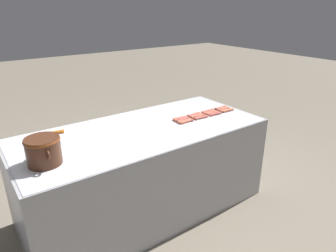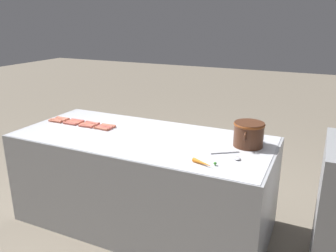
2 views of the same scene
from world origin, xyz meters
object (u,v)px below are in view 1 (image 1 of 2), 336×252
hot_dog_1 (215,114)px  hot_dog_15 (181,119)px  hot_dog_11 (183,120)px  hot_dog_14 (196,115)px  hot_dog_4 (226,110)px  hot_dog_5 (213,113)px  hot_dog_10 (197,116)px  hot_dog_7 (184,121)px  bean_pot (43,150)px  hot_dog_17 (207,111)px  hot_dog_19 (179,118)px  hot_dog_2 (202,118)px  hot_dog_16 (220,108)px  serving_spoon (42,147)px  hot_dog_0 (228,110)px  hot_dog_9 (211,112)px  hot_dog_3 (187,122)px  hot_dog_18 (193,114)px  hot_dog_6 (199,117)px  hot_dog_12 (222,108)px  hot_dog_13 (209,112)px  carrot (53,132)px  hot_dog_8 (224,109)px

hot_dog_1 → hot_dog_15: 0.38m
hot_dog_11 → hot_dog_14: 0.19m
hot_dog_4 → hot_dog_5: bearing=89.0°
hot_dog_4 → hot_dog_10: same height
hot_dog_7 → bean_pot: bean_pot is taller
hot_dog_17 → hot_dog_19: bearing=89.8°
hot_dog_2 → hot_dog_16: (0.12, -0.37, 0.00)m
hot_dog_1 → hot_dog_19: bearing=71.7°
hot_dog_19 → serving_spoon: 1.26m
hot_dog_14 → hot_dog_15: same height
hot_dog_0 → hot_dog_9: (0.06, 0.19, 0.00)m
hot_dog_10 → hot_dog_17: (0.06, -0.19, 0.00)m
hot_dog_3 → hot_dog_5: size_ratio=1.00×
hot_dog_11 → hot_dog_14: bearing=-80.7°
hot_dog_17 → hot_dog_5: bearing=174.7°
hot_dog_3 → hot_dog_15: (0.09, -0.00, 0.00)m
hot_dog_18 → hot_dog_2: bearing=-177.2°
hot_dog_5 → hot_dog_10: 0.18m
hot_dog_6 → hot_dog_11: 0.18m
hot_dog_11 → hot_dog_15: bearing=-5.8°
hot_dog_4 → hot_dog_11: 0.55m
hot_dog_1 → hot_dog_3: size_ratio=1.00×
hot_dog_12 → bean_pot: (-0.13, 1.85, 0.10)m
hot_dog_9 → hot_dog_13: same height
hot_dog_1 → hot_dog_3: bearing=89.3°
hot_dog_16 → hot_dog_17: (0.00, 0.18, 0.00)m
hot_dog_11 → carrot: bearing=69.9°
hot_dog_6 → serving_spoon: 1.44m
hot_dog_16 → hot_dog_15: bearing=92.8°
bean_pot → carrot: 0.55m
hot_dog_0 → hot_dog_10: same height
hot_dog_16 → hot_dog_14: bearing=94.6°
hot_dog_5 → hot_dog_9: bearing=0.7°
hot_dog_18 → carrot: bearing=75.1°
hot_dog_16 → hot_dog_5: bearing=114.7°
hot_dog_12 → hot_dog_16: size_ratio=1.00×
hot_dog_8 → hot_dog_19: 0.55m
hot_dog_13 → bean_pot: bean_pot is taller
hot_dog_5 → hot_dog_8: 0.19m
hot_dog_14 → hot_dog_18: bearing=3.8°
hot_dog_15 → carrot: size_ratio=0.93×
hot_dog_16 → hot_dog_6: bearing=103.0°
carrot → hot_dog_6: bearing=-108.5°
hot_dog_2 → hot_dog_9: (0.06, -0.17, 0.00)m
hot_dog_3 → hot_dog_15: bearing=-0.9°
hot_dog_14 → hot_dog_5: bearing=-108.0°
hot_dog_12 → bean_pot: size_ratio=0.54×
hot_dog_10 → hot_dog_11: (-0.00, 0.19, 0.00)m
hot_dog_2 → hot_dog_13: bearing=-64.0°
hot_dog_4 → hot_dog_13: size_ratio=1.00×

